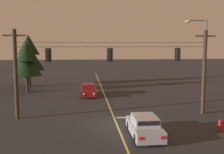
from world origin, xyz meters
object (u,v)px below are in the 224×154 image
Objects in this scene: traffic_light_leftmost at (48,55)px; traffic_light_centre at (178,55)px; car_oncoming_lead at (89,90)px; car_waiting_near_lane at (144,127)px; tree_verge_near at (27,60)px; fire_hydrant at (220,125)px; traffic_light_left_inner at (110,55)px; street_lamp_corner at (202,56)px; tree_verge_far at (29,54)px.

traffic_light_centre is (10.79, 0.00, 0.00)m from traffic_light_leftmost.
car_waiting_near_lane is at bearing -77.31° from car_oncoming_lead.
tree_verge_near is 7.51× the size of fire_hydrant.
traffic_light_centre is at bearing 105.81° from fire_hydrant.
traffic_light_leftmost is at bearing -71.58° from tree_verge_near.
car_waiting_near_lane is (1.75, -5.36, -4.51)m from traffic_light_left_inner.
fire_hydrant is at bearing -34.55° from traffic_light_left_inner.
tree_verge_near is at bearing 121.29° from car_waiting_near_lane.
traffic_light_leftmost is 13.53m from tree_verge_near.
traffic_light_centre is at bearing -52.51° from car_oncoming_lead.
traffic_light_leftmost is 1.00× the size of traffic_light_left_inner.
tree_verge_near is at bearing 125.95° from traffic_light_left_inner.
car_oncoming_lead is (-7.40, 9.64, -4.51)m from traffic_light_centre.
street_lamp_corner reaches higher than traffic_light_centre.
traffic_light_left_inner is 5.77m from traffic_light_centre.
street_lamp_corner is (13.75, 1.95, -0.20)m from traffic_light_leftmost.
traffic_light_leftmost is at bearing -171.91° from street_lamp_corner.
fire_hydrant is (1.40, -4.94, -4.72)m from traffic_light_centre.
tree_verge_near reaches higher than traffic_light_leftmost.
street_lamp_corner is 8.39m from fire_hydrant.
traffic_light_left_inner is 1.00× the size of traffic_light_centre.
street_lamp_corner reaches higher than traffic_light_left_inner.
fire_hydrant is (17.08, -22.47, -4.20)m from tree_verge_far.
fire_hydrant is (12.19, -4.94, -4.72)m from traffic_light_leftmost.
car_oncoming_lead is 5.26× the size of fire_hydrant.
car_waiting_near_lane is at bearing -38.38° from traffic_light_leftmost.
tree_verge_far is 28.53m from fire_hydrant.
traffic_light_leftmost and traffic_light_centre have the same top height.
car_oncoming_lead is at bearing -22.39° from tree_verge_near.
car_oncoming_lead is (-3.38, 15.00, -0.00)m from car_waiting_near_lane.
car_oncoming_lead is (-1.63, 9.64, -4.51)m from traffic_light_left_inner.
car_waiting_near_lane is 0.69× the size of tree_verge_near.
traffic_light_leftmost reaches higher than fire_hydrant.
traffic_light_left_inner reaches higher than fire_hydrant.
tree_verge_far reaches higher than tree_verge_near.
tree_verge_near is (-4.26, 12.79, -1.15)m from traffic_light_leftmost.
car_waiting_near_lane is at bearing -63.01° from tree_verge_far.
traffic_light_centre is 23.52m from tree_verge_far.
street_lamp_corner is at bearing -31.04° from tree_verge_near.
traffic_light_centre is at bearing -48.19° from tree_verge_far.
street_lamp_corner is 21.04m from tree_verge_near.
traffic_light_left_inner is at bearing 108.10° from car_waiting_near_lane.
tree_verge_near is 24.45m from fire_hydrant.
car_waiting_near_lane is 10.99m from street_lamp_corner.
car_waiting_near_lane is 15.38m from car_oncoming_lead.
tree_verge_far is (-0.63, 4.74, 0.64)m from tree_verge_near.
traffic_light_left_inner and traffic_light_centre have the same top height.
car_waiting_near_lane is 5.44m from fire_hydrant.
tree_verge_near is (-7.65, 3.15, 3.36)m from car_oncoming_lead.
tree_verge_far reaches higher than traffic_light_left_inner.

